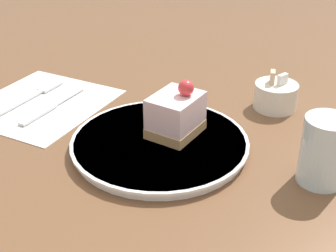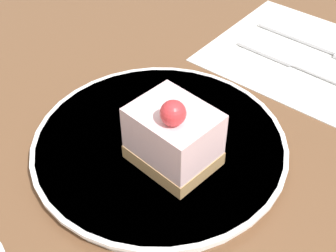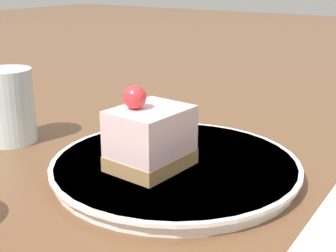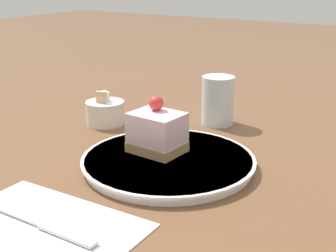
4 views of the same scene
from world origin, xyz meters
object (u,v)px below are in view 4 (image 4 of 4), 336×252
object	(u,v)px
plate	(168,161)
cake_slice	(157,131)
sugar_bowl	(105,112)
knife	(51,228)
drinking_glass	(218,100)

from	to	relation	value
plate	cake_slice	xyz separation A→B (m)	(0.01, 0.03, 0.04)
plate	sugar_bowl	distance (m)	0.24
cake_slice	sugar_bowl	bearing A→B (deg)	66.36
knife	sugar_bowl	size ratio (longest dim) A/B	2.18
cake_slice	knife	size ratio (longest dim) A/B	0.53
cake_slice	sugar_bowl	world-z (taller)	cake_slice
sugar_bowl	drinking_glass	distance (m)	0.22
knife	drinking_glass	distance (m)	0.46
plate	sugar_bowl	world-z (taller)	sugar_bowl
plate	drinking_glass	bearing A→B (deg)	7.88
cake_slice	plate	bearing A→B (deg)	-109.13
plate	knife	xyz separation A→B (m)	(-0.23, 0.01, -0.00)
plate	knife	world-z (taller)	plate
cake_slice	knife	bearing A→B (deg)	-172.62
sugar_bowl	drinking_glass	world-z (taller)	drinking_glass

